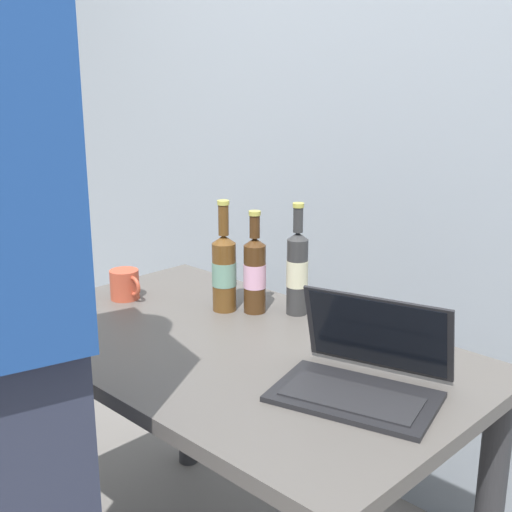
% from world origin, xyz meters
% --- Properties ---
extents(desk, '(1.29, 0.76, 0.75)m').
position_xyz_m(desk, '(0.00, 0.00, 0.63)').
color(desk, '#56514C').
rests_on(desk, ground).
extents(laptop, '(0.40, 0.36, 0.20)m').
position_xyz_m(laptop, '(0.40, 0.02, 0.80)').
color(laptop, black).
rests_on(laptop, desk).
extents(beer_bottle_dark, '(0.06, 0.06, 0.32)m').
position_xyz_m(beer_bottle_dark, '(-0.02, 0.28, 0.88)').
color(beer_bottle_dark, '#333333').
rests_on(beer_bottle_dark, desk).
extents(beer_bottle_amber, '(0.07, 0.07, 0.30)m').
position_xyz_m(beer_bottle_amber, '(-0.12, 0.21, 0.87)').
color(beer_bottle_amber, '#472B14').
rests_on(beer_bottle_amber, desk).
extents(beer_bottle_green, '(0.07, 0.07, 0.33)m').
position_xyz_m(beer_bottle_green, '(-0.19, 0.16, 0.88)').
color(beer_bottle_green, brown).
rests_on(beer_bottle_green, desk).
extents(person_figure, '(0.48, 0.35, 1.84)m').
position_xyz_m(person_figure, '(0.02, -0.61, 0.93)').
color(person_figure, '#2D3347').
rests_on(person_figure, ground).
extents(coffee_mug, '(0.12, 0.09, 0.09)m').
position_xyz_m(coffee_mug, '(-0.48, 0.01, 0.80)').
color(coffee_mug, '#BF4C33').
rests_on(coffee_mug, desk).
extents(back_wall, '(6.00, 0.10, 2.60)m').
position_xyz_m(back_wall, '(0.00, 0.74, 1.30)').
color(back_wall, '#99A3AD').
rests_on(back_wall, ground).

